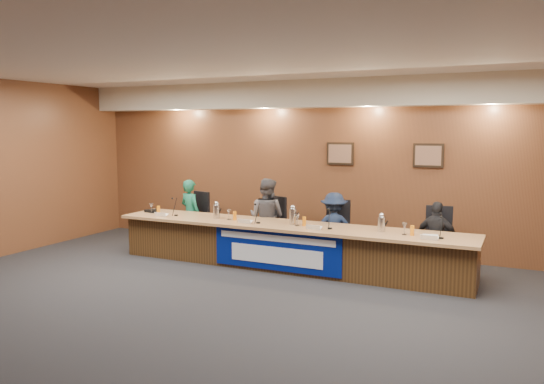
{
  "coord_description": "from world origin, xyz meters",
  "views": [
    {
      "loc": [
        3.49,
        -5.53,
        2.32
      ],
      "look_at": [
        -0.37,
        2.62,
        1.23
      ],
      "focal_mm": 35.0,
      "sensor_mm": 36.0,
      "label": 1
    }
  ],
  "objects_px": {
    "carafe_right": "(382,224)",
    "speakerphone": "(153,211)",
    "panelist_a": "(190,214)",
    "office_chair_a": "(193,222)",
    "office_chair_d": "(437,244)",
    "banner": "(276,251)",
    "office_chair_b": "(269,229)",
    "office_chair_c": "(336,235)",
    "panelist_b": "(267,218)",
    "panelist_c": "(334,228)",
    "carafe_left": "(217,212)",
    "dais_body": "(286,247)",
    "carafe_mid": "(293,217)",
    "panelist_d": "(437,239)"
  },
  "relations": [
    {
      "from": "panelist_b",
      "to": "office_chair_b",
      "type": "bearing_deg",
      "value": -87.79
    },
    {
      "from": "dais_body",
      "to": "carafe_left",
      "type": "height_order",
      "value": "carafe_left"
    },
    {
      "from": "dais_body",
      "to": "panelist_d",
      "type": "xyz_separation_m",
      "value": [
        2.33,
        0.59,
        0.24
      ]
    },
    {
      "from": "panelist_a",
      "to": "office_chair_a",
      "type": "relative_size",
      "value": 2.79
    },
    {
      "from": "carafe_mid",
      "to": "speakerphone",
      "type": "relative_size",
      "value": 0.82
    },
    {
      "from": "panelist_b",
      "to": "office_chair_d",
      "type": "bearing_deg",
      "value": -175.87
    },
    {
      "from": "panelist_b",
      "to": "office_chair_d",
      "type": "height_order",
      "value": "panelist_b"
    },
    {
      "from": "panelist_a",
      "to": "office_chair_c",
      "type": "relative_size",
      "value": 2.79
    },
    {
      "from": "office_chair_b",
      "to": "office_chair_d",
      "type": "distance_m",
      "value": 2.98
    },
    {
      "from": "speakerphone",
      "to": "carafe_right",
      "type": "bearing_deg",
      "value": -0.35
    },
    {
      "from": "panelist_c",
      "to": "panelist_d",
      "type": "distance_m",
      "value": 1.7
    },
    {
      "from": "panelist_d",
      "to": "office_chair_b",
      "type": "relative_size",
      "value": 2.47
    },
    {
      "from": "dais_body",
      "to": "office_chair_a",
      "type": "xyz_separation_m",
      "value": [
        -2.3,
        0.69,
        0.13
      ]
    },
    {
      "from": "dais_body",
      "to": "carafe_left",
      "type": "distance_m",
      "value": 1.41
    },
    {
      "from": "panelist_d",
      "to": "office_chair_a",
      "type": "bearing_deg",
      "value": 5.34
    },
    {
      "from": "office_chair_a",
      "to": "speakerphone",
      "type": "relative_size",
      "value": 1.5
    },
    {
      "from": "dais_body",
      "to": "speakerphone",
      "type": "distance_m",
      "value": 2.8
    },
    {
      "from": "panelist_c",
      "to": "office_chair_a",
      "type": "distance_m",
      "value": 2.94
    },
    {
      "from": "panelist_d",
      "to": "office_chair_b",
      "type": "height_order",
      "value": "panelist_d"
    },
    {
      "from": "dais_body",
      "to": "banner",
      "type": "distance_m",
      "value": 0.42
    },
    {
      "from": "dais_body",
      "to": "panelist_b",
      "type": "height_order",
      "value": "panelist_b"
    },
    {
      "from": "carafe_right",
      "to": "speakerphone",
      "type": "height_order",
      "value": "carafe_right"
    },
    {
      "from": "panelist_d",
      "to": "carafe_mid",
      "type": "xyz_separation_m",
      "value": [
        -2.2,
        -0.62,
        0.29
      ]
    },
    {
      "from": "panelist_a",
      "to": "panelist_d",
      "type": "bearing_deg",
      "value": -164.33
    },
    {
      "from": "panelist_b",
      "to": "carafe_right",
      "type": "height_order",
      "value": "panelist_b"
    },
    {
      "from": "banner",
      "to": "panelist_a",
      "type": "distance_m",
      "value": 2.53
    },
    {
      "from": "office_chair_c",
      "to": "speakerphone",
      "type": "height_order",
      "value": "speakerphone"
    },
    {
      "from": "panelist_a",
      "to": "office_chair_a",
      "type": "xyz_separation_m",
      "value": [
        0.0,
        0.1,
        -0.19
      ]
    },
    {
      "from": "carafe_right",
      "to": "panelist_d",
      "type": "bearing_deg",
      "value": 38.76
    },
    {
      "from": "banner",
      "to": "carafe_left",
      "type": "bearing_deg",
      "value": 164.85
    },
    {
      "from": "office_chair_b",
      "to": "carafe_mid",
      "type": "relative_size",
      "value": 1.82
    },
    {
      "from": "carafe_right",
      "to": "office_chair_d",
      "type": "bearing_deg",
      "value": 43.18
    },
    {
      "from": "panelist_b",
      "to": "panelist_d",
      "type": "distance_m",
      "value": 2.98
    },
    {
      "from": "panelist_c",
      "to": "carafe_left",
      "type": "height_order",
      "value": "panelist_c"
    },
    {
      "from": "carafe_mid",
      "to": "speakerphone",
      "type": "height_order",
      "value": "carafe_mid"
    },
    {
      "from": "dais_body",
      "to": "office_chair_d",
      "type": "xyz_separation_m",
      "value": [
        2.33,
        0.69,
        0.13
      ]
    },
    {
      "from": "carafe_left",
      "to": "office_chair_a",
      "type": "bearing_deg",
      "value": 143.05
    },
    {
      "from": "panelist_d",
      "to": "speakerphone",
      "type": "height_order",
      "value": "panelist_d"
    },
    {
      "from": "office_chair_a",
      "to": "office_chair_c",
      "type": "height_order",
      "value": "same"
    },
    {
      "from": "banner",
      "to": "office_chair_b",
      "type": "relative_size",
      "value": 4.58
    },
    {
      "from": "office_chair_d",
      "to": "office_chair_b",
      "type": "bearing_deg",
      "value": 175.51
    },
    {
      "from": "carafe_left",
      "to": "speakerphone",
      "type": "xyz_separation_m",
      "value": [
        -1.46,
        0.08,
        -0.09
      ]
    },
    {
      "from": "carafe_mid",
      "to": "office_chair_b",
      "type": "bearing_deg",
      "value": 137.41
    },
    {
      "from": "dais_body",
      "to": "panelist_a",
      "type": "bearing_deg",
      "value": 165.75
    },
    {
      "from": "banner",
      "to": "panelist_b",
      "type": "relative_size",
      "value": 1.54
    },
    {
      "from": "dais_body",
      "to": "panelist_c",
      "type": "height_order",
      "value": "panelist_c"
    },
    {
      "from": "office_chair_b",
      "to": "carafe_right",
      "type": "distance_m",
      "value": 2.38
    },
    {
      "from": "panelist_d",
      "to": "carafe_mid",
      "type": "distance_m",
      "value": 2.3
    },
    {
      "from": "office_chair_a",
      "to": "carafe_right",
      "type": "xyz_separation_m",
      "value": [
        3.89,
        -0.69,
        0.38
      ]
    },
    {
      "from": "panelist_d",
      "to": "speakerphone",
      "type": "distance_m",
      "value": 5.13
    }
  ]
}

